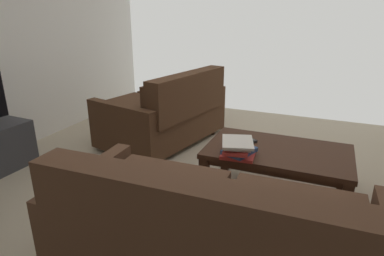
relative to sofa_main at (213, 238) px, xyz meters
name	(u,v)px	position (x,y,z in m)	size (l,w,h in m)	color
ground_plane	(220,197)	(0.26, -0.95, -0.36)	(4.90, 5.09, 0.01)	#B7A88E
sofa_main	(213,238)	(0.00, 0.00, 0.00)	(1.74, 0.88, 0.82)	black
loveseat_near	(166,113)	(1.22, -1.88, 0.00)	(1.17, 1.54, 0.84)	black
coffee_table	(277,156)	(-0.15, -1.16, 0.00)	(1.13, 0.68, 0.42)	#3D2316
book_stack	(238,148)	(0.12, -0.91, 0.13)	(0.30, 0.33, 0.13)	#C63833
tv_remote	(249,139)	(0.12, -1.26, 0.07)	(0.16, 0.12, 0.02)	black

